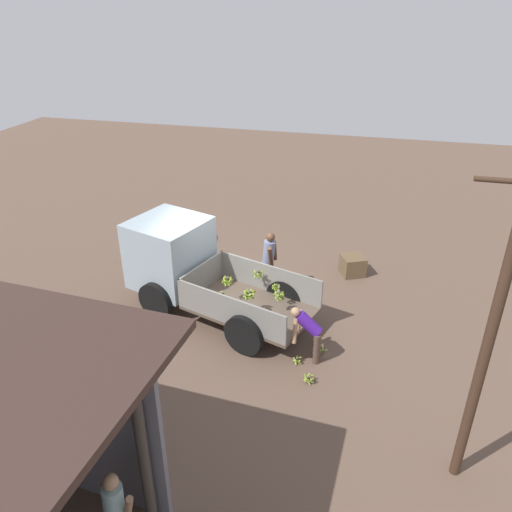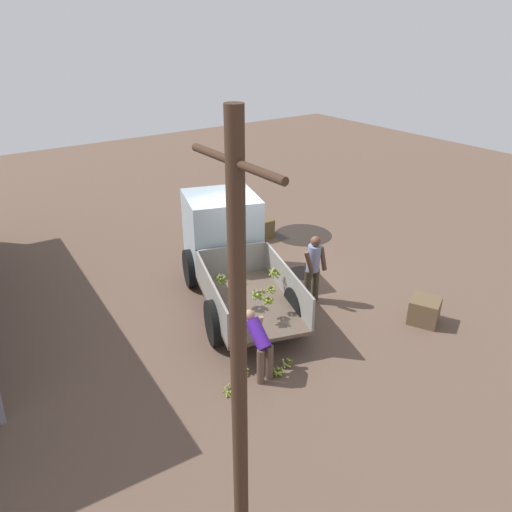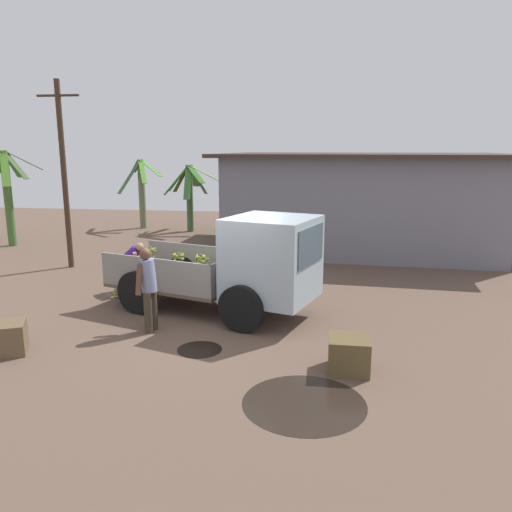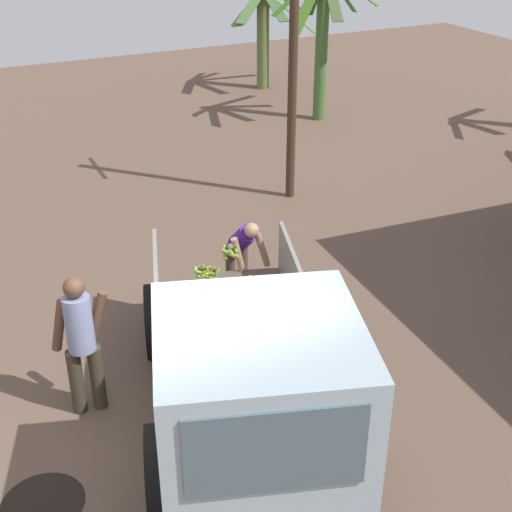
{
  "view_description": "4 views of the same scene",
  "coord_description": "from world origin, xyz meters",
  "px_view_note": "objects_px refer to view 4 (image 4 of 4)",
  "views": [
    {
      "loc": [
        -3.7,
        10.44,
        6.93
      ],
      "look_at": [
        -0.98,
        -0.12,
        1.26
      ],
      "focal_mm": 35.0,
      "sensor_mm": 36.0,
      "label": 1
    },
    {
      "loc": [
        -8.67,
        6.26,
        5.99
      ],
      "look_at": [
        -1.13,
        0.88,
        1.58
      ],
      "focal_mm": 35.0,
      "sensor_mm": 36.0,
      "label": 2
    },
    {
      "loc": [
        2.23,
        -9.57,
        3.53
      ],
      "look_at": [
        0.57,
        1.71,
        1.06
      ],
      "focal_mm": 35.0,
      "sensor_mm": 36.0,
      "label": 3
    },
    {
      "loc": [
        5.28,
        -1.72,
        5.33
      ],
      "look_at": [
        -0.93,
        1.28,
        1.6
      ],
      "focal_mm": 50.0,
      "sensor_mm": 36.0,
      "label": 4
    }
  ],
  "objects_px": {
    "cargo_truck": "(253,395)",
    "utility_pole": "(293,42)",
    "banana_bunch_on_ground_2": "(202,293)",
    "banana_bunch_on_ground_0": "(284,272)",
    "banana_bunch_on_ground_3": "(262,291)",
    "person_foreground_visitor": "(81,339)",
    "person_worker_loading": "(242,249)",
    "banana_bunch_on_ground_1": "(218,285)"
  },
  "relations": [
    {
      "from": "cargo_truck",
      "to": "person_worker_loading",
      "type": "bearing_deg",
      "value": 174.52
    },
    {
      "from": "banana_bunch_on_ground_3",
      "to": "banana_bunch_on_ground_1",
      "type": "bearing_deg",
      "value": -128.91
    },
    {
      "from": "person_worker_loading",
      "to": "banana_bunch_on_ground_2",
      "type": "distance_m",
      "value": 0.86
    },
    {
      "from": "utility_pole",
      "to": "person_foreground_visitor",
      "type": "bearing_deg",
      "value": -48.65
    },
    {
      "from": "cargo_truck",
      "to": "banana_bunch_on_ground_2",
      "type": "xyz_separation_m",
      "value": [
        -3.46,
        0.87,
        -1.05
      ]
    },
    {
      "from": "person_foreground_visitor",
      "to": "utility_pole",
      "type": "bearing_deg",
      "value": -42.18
    },
    {
      "from": "banana_bunch_on_ground_0",
      "to": "banana_bunch_on_ground_3",
      "type": "bearing_deg",
      "value": -57.64
    },
    {
      "from": "banana_bunch_on_ground_0",
      "to": "banana_bunch_on_ground_2",
      "type": "relative_size",
      "value": 1.04
    },
    {
      "from": "utility_pole",
      "to": "banana_bunch_on_ground_0",
      "type": "distance_m",
      "value": 4.09
    },
    {
      "from": "utility_pole",
      "to": "banana_bunch_on_ground_2",
      "type": "relative_size",
      "value": 24.06
    },
    {
      "from": "cargo_truck",
      "to": "utility_pole",
      "type": "bearing_deg",
      "value": 166.77
    },
    {
      "from": "cargo_truck",
      "to": "person_foreground_visitor",
      "type": "xyz_separation_m",
      "value": [
        -1.89,
        -1.14,
        -0.22
      ]
    },
    {
      "from": "cargo_truck",
      "to": "banana_bunch_on_ground_3",
      "type": "xyz_separation_m",
      "value": [
        -3.16,
        1.65,
        -1.06
      ]
    },
    {
      "from": "person_foreground_visitor",
      "to": "banana_bunch_on_ground_0",
      "type": "distance_m",
      "value": 3.78
    },
    {
      "from": "banana_bunch_on_ground_0",
      "to": "banana_bunch_on_ground_2",
      "type": "bearing_deg",
      "value": -88.56
    },
    {
      "from": "cargo_truck",
      "to": "banana_bunch_on_ground_0",
      "type": "height_order",
      "value": "cargo_truck"
    },
    {
      "from": "person_foreground_visitor",
      "to": "banana_bunch_on_ground_3",
      "type": "height_order",
      "value": "person_foreground_visitor"
    },
    {
      "from": "banana_bunch_on_ground_2",
      "to": "person_foreground_visitor",
      "type": "bearing_deg",
      "value": -51.79
    },
    {
      "from": "banana_bunch_on_ground_1",
      "to": "banana_bunch_on_ground_3",
      "type": "xyz_separation_m",
      "value": [
        0.4,
        0.5,
        -0.01
      ]
    },
    {
      "from": "person_foreground_visitor",
      "to": "banana_bunch_on_ground_3",
      "type": "relative_size",
      "value": 7.84
    },
    {
      "from": "banana_bunch_on_ground_0",
      "to": "banana_bunch_on_ground_2",
      "type": "height_order",
      "value": "banana_bunch_on_ground_0"
    },
    {
      "from": "person_foreground_visitor",
      "to": "banana_bunch_on_ground_1",
      "type": "bearing_deg",
      "value": -47.37
    },
    {
      "from": "banana_bunch_on_ground_2",
      "to": "person_worker_loading",
      "type": "bearing_deg",
      "value": 78.09
    },
    {
      "from": "banana_bunch_on_ground_0",
      "to": "banana_bunch_on_ground_3",
      "type": "relative_size",
      "value": 1.1
    },
    {
      "from": "banana_bunch_on_ground_0",
      "to": "banana_bunch_on_ground_3",
      "type": "distance_m",
      "value": 0.63
    },
    {
      "from": "person_worker_loading",
      "to": "banana_bunch_on_ground_1",
      "type": "xyz_separation_m",
      "value": [
        -0.22,
        -0.29,
        -0.63
      ]
    },
    {
      "from": "person_foreground_visitor",
      "to": "banana_bunch_on_ground_2",
      "type": "distance_m",
      "value": 2.68
    },
    {
      "from": "person_foreground_visitor",
      "to": "person_worker_loading",
      "type": "bearing_deg",
      "value": -54.04
    },
    {
      "from": "utility_pole",
      "to": "banana_bunch_on_ground_3",
      "type": "distance_m",
      "value": 4.54
    },
    {
      "from": "banana_bunch_on_ground_1",
      "to": "banana_bunch_on_ground_2",
      "type": "relative_size",
      "value": 1.03
    },
    {
      "from": "cargo_truck",
      "to": "person_foreground_visitor",
      "type": "relative_size",
      "value": 2.95
    },
    {
      "from": "person_worker_loading",
      "to": "banana_bunch_on_ground_0",
      "type": "xyz_separation_m",
      "value": [
        -0.15,
        0.74,
        -0.63
      ]
    },
    {
      "from": "cargo_truck",
      "to": "banana_bunch_on_ground_1",
      "type": "xyz_separation_m",
      "value": [
        -3.56,
        1.15,
        -1.05
      ]
    },
    {
      "from": "banana_bunch_on_ground_1",
      "to": "banana_bunch_on_ground_3",
      "type": "distance_m",
      "value": 0.64
    },
    {
      "from": "person_worker_loading",
      "to": "cargo_truck",
      "type": "bearing_deg",
      "value": -23.66
    },
    {
      "from": "banana_bunch_on_ground_1",
      "to": "banana_bunch_on_ground_2",
      "type": "height_order",
      "value": "banana_bunch_on_ground_1"
    },
    {
      "from": "banana_bunch_on_ground_0",
      "to": "cargo_truck",
      "type": "bearing_deg",
      "value": -31.98
    },
    {
      "from": "banana_bunch_on_ground_0",
      "to": "banana_bunch_on_ground_3",
      "type": "xyz_separation_m",
      "value": [
        0.34,
        -0.53,
        -0.01
      ]
    },
    {
      "from": "cargo_truck",
      "to": "utility_pole",
      "type": "height_order",
      "value": "utility_pole"
    },
    {
      "from": "person_foreground_visitor",
      "to": "banana_bunch_on_ground_3",
      "type": "bearing_deg",
      "value": -58.96
    },
    {
      "from": "banana_bunch_on_ground_0",
      "to": "banana_bunch_on_ground_1",
      "type": "bearing_deg",
      "value": -93.42
    },
    {
      "from": "banana_bunch_on_ground_0",
      "to": "utility_pole",
      "type": "bearing_deg",
      "value": 150.1
    }
  ]
}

